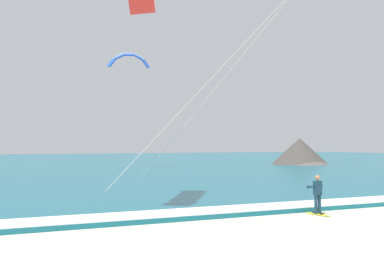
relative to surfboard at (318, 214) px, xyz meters
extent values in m
cube|color=#146075|center=(1.48, 60.75, 0.07)|extent=(200.00, 120.00, 0.20)
cube|color=white|center=(1.48, 1.75, 0.19)|extent=(200.00, 1.97, 0.04)
ellipsoid|color=yellow|center=(0.00, 0.00, 0.00)|extent=(0.50, 1.42, 0.05)
cube|color=black|center=(0.00, 0.25, 0.04)|extent=(0.16, 0.07, 0.04)
cube|color=black|center=(0.00, -0.25, 0.04)|extent=(0.16, 0.07, 0.04)
cylinder|color=#143347|center=(-0.10, 0.00, 0.39)|extent=(0.14, 0.14, 0.84)
cylinder|color=#143347|center=(0.10, 0.00, 0.39)|extent=(0.14, 0.14, 0.84)
cube|color=#143347|center=(0.00, 0.00, 1.11)|extent=(0.35, 0.21, 0.60)
sphere|color=#9E704C|center=(0.00, 0.00, 1.55)|extent=(0.22, 0.22, 0.22)
cylinder|color=#143347|center=(-0.19, 0.15, 1.16)|extent=(0.11, 0.51, 0.22)
cylinder|color=#143347|center=(0.17, 0.17, 1.16)|extent=(0.11, 0.51, 0.22)
cylinder|color=black|center=(-0.02, 0.38, 1.16)|extent=(0.55, 0.06, 0.04)
cube|color=#3F3F42|center=(0.00, 0.12, 0.89)|extent=(0.12, 0.08, 0.10)
cylinder|color=#B2B2B7|center=(-2.78, 3.68, 5.86)|extent=(5.62, 6.62, 9.40)
cylinder|color=#B2B2B7|center=(-4.37, 1.11, 5.86)|extent=(8.78, 1.48, 9.40)
cube|color=blue|center=(1.67, 39.07, 12.69)|extent=(0.83, 1.07, 1.20)
cube|color=white|center=(1.76, 39.42, 12.89)|extent=(0.69, 0.31, 0.95)
cube|color=blue|center=(2.47, 38.54, 13.41)|extent=(1.07, 1.13, 0.96)
cube|color=white|center=(2.56, 38.88, 13.62)|extent=(0.97, 0.40, 0.62)
cube|color=blue|center=(3.57, 38.14, 13.67)|extent=(1.30, 1.14, 0.50)
cube|color=white|center=(3.66, 38.49, 13.88)|extent=(1.07, 0.43, 0.15)
cube|color=blue|center=(4.73, 37.97, 13.41)|extent=(1.37, 1.08, 0.96)
cube|color=white|center=(4.81, 38.31, 13.62)|extent=(1.00, 0.40, 0.62)
cube|color=blue|center=(5.68, 38.06, 12.69)|extent=(1.21, 0.97, 1.20)
cube|color=white|center=(5.77, 38.40, 12.89)|extent=(0.73, 0.32, 0.95)
cone|color=#665B51|center=(27.60, 37.46, 0.80)|extent=(7.87, 7.87, 1.65)
cone|color=#56514C|center=(27.78, 37.34, 1.53)|extent=(5.48, 5.48, 3.11)
cone|color=#47423D|center=(27.82, 37.11, 1.88)|extent=(8.17, 8.17, 3.81)
cone|color=#56514C|center=(27.87, 36.33, 1.00)|extent=(7.61, 7.61, 2.04)
camera|label=1|loc=(-13.50, -16.23, 3.00)|focal=44.58mm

